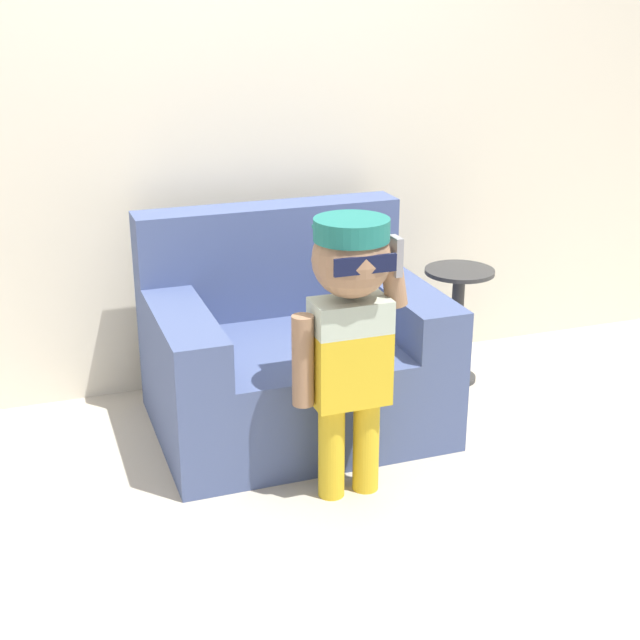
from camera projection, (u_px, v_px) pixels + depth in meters
ground_plane at (286, 443)px, 3.53m from camera, size 10.00×10.00×0.00m
wall_back at (230, 89)px, 3.71m from camera, size 10.00×0.05×2.60m
armchair at (291, 354)px, 3.62m from camera, size 1.11×0.86×0.85m
person_child at (350, 316)px, 2.96m from camera, size 0.41×0.31×1.00m
side_table at (457, 314)px, 4.00m from camera, size 0.31×0.31×0.53m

